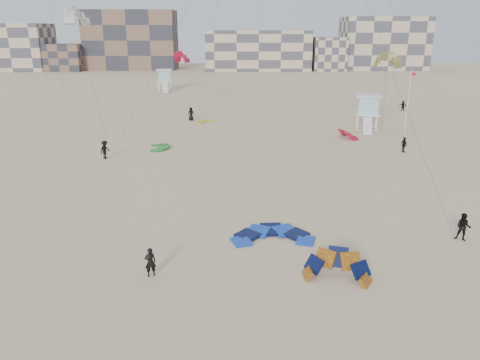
{
  "coord_description": "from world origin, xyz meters",
  "views": [
    {
      "loc": [
        2.57,
        -21.68,
        12.63
      ],
      "look_at": [
        2.92,
        6.0,
        3.62
      ],
      "focal_mm": 35.0,
      "sensor_mm": 36.0,
      "label": 1
    }
  ],
  "objects_px": {
    "kite_ground_blue": "(273,239)",
    "kitesurfer_main": "(150,262)",
    "kite_ground_orange": "(336,278)",
    "lifeguard_tower_near": "(368,112)"
  },
  "relations": [
    {
      "from": "kite_ground_blue",
      "to": "kite_ground_orange",
      "type": "height_order",
      "value": "kite_ground_orange"
    },
    {
      "from": "kite_ground_blue",
      "to": "kitesurfer_main",
      "type": "xyz_separation_m",
      "value": [
        -6.88,
        -4.57,
        0.82
      ]
    },
    {
      "from": "kite_ground_blue",
      "to": "kitesurfer_main",
      "type": "distance_m",
      "value": 8.3
    },
    {
      "from": "kitesurfer_main",
      "to": "lifeguard_tower_near",
      "type": "bearing_deg",
      "value": -140.71
    },
    {
      "from": "kite_ground_blue",
      "to": "kitesurfer_main",
      "type": "height_order",
      "value": "kitesurfer_main"
    },
    {
      "from": "kitesurfer_main",
      "to": "kite_ground_orange",
      "type": "bearing_deg",
      "value": 156.88
    },
    {
      "from": "kite_ground_orange",
      "to": "kitesurfer_main",
      "type": "xyz_separation_m",
      "value": [
        -9.86,
        0.4,
        0.82
      ]
    },
    {
      "from": "kite_ground_blue",
      "to": "kite_ground_orange",
      "type": "relative_size",
      "value": 1.35
    },
    {
      "from": "kite_ground_orange",
      "to": "kitesurfer_main",
      "type": "distance_m",
      "value": 9.91
    },
    {
      "from": "kite_ground_orange",
      "to": "lifeguard_tower_near",
      "type": "height_order",
      "value": "lifeguard_tower_near"
    }
  ]
}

